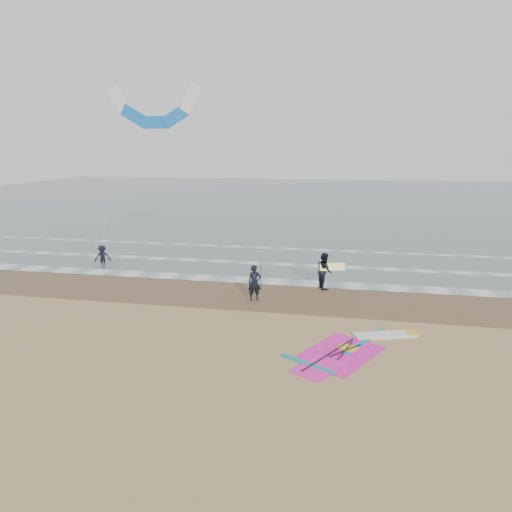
% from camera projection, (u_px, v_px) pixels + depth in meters
% --- Properties ---
extents(ground, '(120.00, 120.00, 0.00)m').
position_uv_depth(ground, '(243.00, 345.00, 16.96)').
color(ground, tan).
rests_on(ground, ground).
extents(sea_water, '(120.00, 80.00, 0.02)m').
position_uv_depth(sea_water, '(318.00, 200.00, 62.79)').
color(sea_water, '#47605E').
rests_on(sea_water, ground).
extents(wet_sand_band, '(120.00, 5.00, 0.01)m').
position_uv_depth(wet_sand_band, '(269.00, 295.00, 22.69)').
color(wet_sand_band, brown).
rests_on(wet_sand_band, ground).
extents(foam_waterline, '(120.00, 9.15, 0.02)m').
position_uv_depth(foam_waterline, '(281.00, 271.00, 26.92)').
color(foam_waterline, white).
rests_on(foam_waterline, ground).
extents(windsurf_rig, '(5.08, 4.81, 0.12)m').
position_uv_depth(windsurf_rig, '(354.00, 348.00, 16.58)').
color(windsurf_rig, white).
rests_on(windsurf_rig, ground).
extents(person_standing, '(0.74, 0.63, 1.73)m').
position_uv_depth(person_standing, '(255.00, 283.00, 21.68)').
color(person_standing, black).
rests_on(person_standing, ground).
extents(person_walking, '(0.99, 1.11, 1.89)m').
position_uv_depth(person_walking, '(324.00, 271.00, 23.51)').
color(person_walking, black).
rests_on(person_walking, ground).
extents(person_wading, '(1.13, 0.95, 1.51)m').
position_uv_depth(person_wading, '(102.00, 252.00, 28.59)').
color(person_wading, black).
rests_on(person_wading, ground).
extents(held_pole, '(0.17, 0.86, 1.82)m').
position_uv_depth(held_pole, '(261.00, 275.00, 21.53)').
color(held_pole, black).
rests_on(held_pole, ground).
extents(carried_kiteboard, '(1.30, 0.51, 0.39)m').
position_uv_depth(carried_kiteboard, '(332.00, 267.00, 23.28)').
color(carried_kiteboard, yellow).
rests_on(carried_kiteboard, ground).
extents(surf_kite, '(6.27, 2.46, 10.01)m').
position_uv_depth(surf_kite, '(155.00, 111.00, 28.26)').
color(surf_kite, white).
rests_on(surf_kite, ground).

